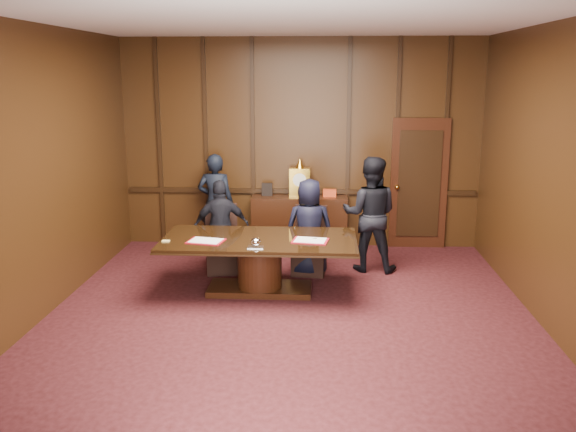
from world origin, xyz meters
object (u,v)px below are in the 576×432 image
Objects in this scene: signatory_left at (221,227)px; witness_right at (370,214)px; witness_left at (216,202)px; sideboard at (300,220)px; signatory_right at (309,227)px; conference_table at (260,256)px.

signatory_left is 0.81× the size of witness_right.
sideboard is at bearing -172.97° from witness_left.
witness_right is at bearing -169.87° from signatory_right.
signatory_right is at bearing -81.85° from sideboard.
witness_right is (1.55, 1.06, 0.36)m from conference_table.
witness_left is at bearing -173.47° from sideboard.
witness_left is (-0.94, 2.00, 0.31)m from conference_table.
witness_left is 0.94× the size of witness_right.
witness_left reaches higher than signatory_left.
conference_table is at bearing 116.44° from signatory_left.
witness_right reaches higher than sideboard.
conference_table is 2.23m from witness_left.
conference_table is at bearing -101.90° from sideboard.
sideboard is 2.21m from conference_table.
witness_right is at bearing 159.88° from witness_left.
sideboard is 0.92× the size of witness_right.
signatory_left is 0.86× the size of witness_left.
conference_table is at bearing 115.73° from witness_left.
witness_left is at bearing 115.22° from conference_table.
witness_right reaches higher than conference_table.
signatory_left is 1.24m from witness_left.
sideboard is 1.44m from witness_left.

